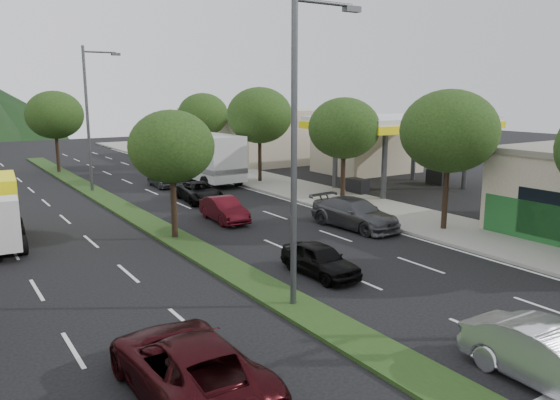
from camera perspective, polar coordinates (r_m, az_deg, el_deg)
sidewalk_right at (r=38.62m, az=2.37°, el=0.99°), size 5.00×90.00×0.15m
median at (r=35.91m, az=-17.01°, el=-0.30°), size 1.60×56.00×0.12m
gas_canopy at (r=40.04m, az=12.63°, el=7.69°), size 12.20×8.20×5.25m
bldg_right_far at (r=57.95m, az=-2.93°, el=6.92°), size 10.00×16.00×5.20m
tree_r_b at (r=28.14m, az=17.27°, el=6.87°), size 4.80×4.80×6.94m
tree_r_c at (r=33.82m, az=6.70°, el=7.45°), size 4.40×4.40×6.48m
tree_r_d at (r=41.96m, az=-2.15°, el=8.82°), size 5.00×5.00×7.17m
tree_r_e at (r=50.79m, az=-8.05°, el=8.81°), size 4.60×4.60×6.71m
tree_med_near at (r=25.90m, az=-11.26°, el=5.47°), size 4.00×4.00×6.02m
tree_med_far at (r=50.87m, az=-22.49°, el=8.21°), size 4.80×4.80×6.94m
streetlight_near at (r=17.09m, az=2.05°, el=6.72°), size 2.60×0.25×10.00m
streetlight_mid at (r=40.16m, az=-19.22°, el=8.69°), size 2.60×0.25×10.00m
sedan_silver at (r=14.88m, az=26.72°, el=-14.61°), size 1.66×4.50×1.47m
suv_maroon at (r=13.29m, az=-9.59°, el=-16.60°), size 2.50×5.43×1.51m
car_queue_a at (r=21.04m, az=4.21°, el=-6.23°), size 1.57×3.70×1.25m
car_queue_b at (r=28.47m, az=7.84°, el=-1.39°), size 2.58×5.41×1.52m
car_queue_c at (r=29.80m, az=-5.86°, el=-0.98°), size 1.64×4.06×1.31m
car_queue_d at (r=35.34m, az=-8.39°, el=0.84°), size 2.55×4.73×1.26m
car_queue_e at (r=41.50m, az=-12.19°, el=2.22°), size 1.62×3.69×1.24m
motorhome at (r=43.27m, az=-8.45°, el=4.59°), size 3.40×9.99×3.80m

